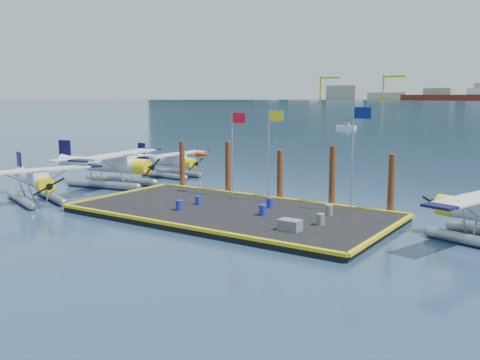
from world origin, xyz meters
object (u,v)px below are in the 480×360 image
object	(u,v)px
piling_4	(391,186)
flagpole_yellow	(271,142)
windsock	(204,155)
drum_5	(270,203)
seaplane_b	(115,167)
drum_0	(198,200)
drum_1	(263,210)
seaplane_c	(173,163)
drum_3	(179,205)
piling_2	(280,177)
piling_1	(228,169)
crate	(290,225)
flagpole_blue	(356,144)
seaplane_a	(36,183)
flagpole_red	(235,141)
piling_3	(332,178)
drum_2	(320,219)
piling_0	(182,166)
drum_4	(329,210)

from	to	relation	value
piling_4	flagpole_yellow	bearing A→B (deg)	-168.40
windsock	drum_5	bearing A→B (deg)	-15.10
seaplane_b	drum_0	xyz separation A→B (m)	(11.62, -3.55, -0.94)
drum_1	piling_4	world-z (taller)	piling_4
seaplane_c	drum_3	world-z (taller)	seaplane_c
seaplane_c	windsock	size ratio (longest dim) A/B	2.70
drum_3	piling_2	bearing A→B (deg)	66.37
seaplane_b	piling_1	size ratio (longest dim) A/B	2.53
crate	flagpole_blue	xyz separation A→B (m)	(1.09, 6.28, 3.99)
windsock	seaplane_a	bearing A→B (deg)	-139.03
seaplane_b	piling_2	bearing A→B (deg)	85.83
windsock	piling_2	xyz separation A→B (m)	(5.53, 1.60, -1.33)
flagpole_red	windsock	world-z (taller)	flagpole_red
piling_1	drum_5	bearing A→B (deg)	-30.91
drum_5	flagpole_red	size ratio (longest dim) A/B	0.11
flagpole_red	seaplane_a	bearing A→B (deg)	-146.27
piling_3	piling_2	bearing A→B (deg)	180.00
drum_5	flagpole_yellow	xyz separation A→B (m)	(-1.00, 1.82, 3.79)
drum_2	crate	distance (m)	2.19
crate	windsock	size ratio (longest dim) A/B	0.38
flagpole_blue	drum_3	bearing A→B (deg)	-148.88
piling_0	piling_4	bearing A→B (deg)	0.00
drum_4	seaplane_a	bearing A→B (deg)	-162.80
drum_3	piling_3	distance (m)	10.31
piling_0	piling_2	xyz separation A→B (m)	(9.00, 0.00, -0.10)
seaplane_a	piling_4	size ratio (longest dim) A/B	2.25
drum_5	seaplane_b	bearing A→B (deg)	173.69
drum_0	flagpole_blue	world-z (taller)	flagpole_blue
drum_4	flagpole_blue	bearing A→B (deg)	63.01
flagpole_red	piling_1	xyz separation A→B (m)	(-1.71, 1.60, -2.30)
drum_4	crate	size ratio (longest dim) A/B	0.54
drum_5	flagpole_blue	world-z (taller)	flagpole_blue
drum_2	windsock	distance (m)	12.50
drum_5	flagpole_red	bearing A→B (deg)	155.58
drum_0	drum_1	size ratio (longest dim) A/B	0.89
drum_0	crate	xyz separation A→B (m)	(8.40, -2.69, 0.01)
seaplane_a	drum_3	size ratio (longest dim) A/B	13.84
seaplane_a	piling_1	bearing A→B (deg)	153.54
drum_1	drum_2	bearing A→B (deg)	-4.53
flagpole_yellow	piling_4	distance (m)	8.35
piling_0	piling_4	distance (m)	17.00
flagpole_blue	piling_3	bearing A→B (deg)	143.93
piling_4	drum_3	bearing A→B (deg)	-146.99
crate	piling_1	world-z (taller)	piling_1
flagpole_blue	seaplane_a	bearing A→B (deg)	-159.23
seaplane_b	drum_1	xyz separation A→B (m)	(16.88, -3.91, -0.91)
seaplane_b	drum_3	size ratio (longest dim) A/B	16.35
piling_1	flagpole_red	bearing A→B (deg)	-43.15
seaplane_a	drum_5	distance (m)	16.96
drum_3	windsock	bearing A→B (deg)	112.56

